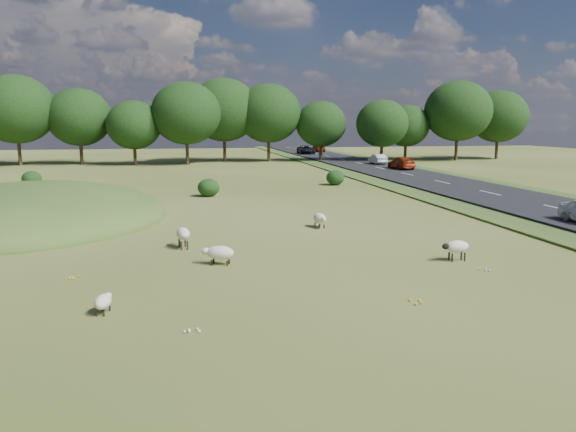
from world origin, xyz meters
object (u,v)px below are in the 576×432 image
at_px(sheep_0, 103,301).
at_px(sheep_2, 457,247).
at_px(sheep_4, 219,253).
at_px(sheep_3, 183,234).
at_px(car_5, 378,159).
at_px(sheep_5, 320,219).
at_px(car_2, 306,150).
at_px(car_3, 401,163).
at_px(car_0, 318,148).

xyz_separation_m(sheep_0, sheep_2, (13.19, 3.84, 0.23)).
bearing_deg(sheep_4, sheep_3, -45.95).
relative_size(sheep_3, car_5, 0.35).
xyz_separation_m(sheep_0, sheep_4, (3.75, 5.07, 0.12)).
bearing_deg(sheep_3, sheep_0, 156.02).
bearing_deg(sheep_4, sheep_5, -108.98).
height_order(sheep_2, car_2, car_2).
bearing_deg(car_2, sheep_5, -102.16).
bearing_deg(car_3, car_2, -83.38).
distance_m(sheep_4, car_0, 82.17).
relative_size(sheep_3, car_2, 0.26).
distance_m(sheep_4, car_2, 74.65).
bearing_deg(car_2, car_0, 60.56).
bearing_deg(sheep_4, sheep_0, 74.67).
height_order(car_2, car_5, car_2).
bearing_deg(sheep_3, car_2, -25.20).
bearing_deg(sheep_5, sheep_2, 17.65).
height_order(sheep_5, car_3, car_3).
bearing_deg(sheep_2, sheep_3, -26.72).
bearing_deg(car_5, car_3, 90.00).
height_order(car_2, car_3, car_2).
bearing_deg(sheep_2, sheep_4, -11.66).
bearing_deg(sheep_5, sheep_4, -46.43).
bearing_deg(car_2, car_3, -83.38).
height_order(sheep_3, car_5, car_5).
bearing_deg(car_5, car_0, -90.00).
bearing_deg(car_5, sheep_4, 63.38).
relative_size(car_0, car_5, 1.24).
xyz_separation_m(sheep_0, sheep_5, (9.57, 11.98, 0.12)).
bearing_deg(sheep_0, car_3, -18.85).
bearing_deg(car_2, sheep_2, -98.08).
distance_m(sheep_0, car_2, 80.56).
height_order(sheep_2, car_3, car_3).
bearing_deg(sheep_5, car_5, 149.81).
height_order(sheep_0, car_0, car_0).
xyz_separation_m(sheep_4, sheep_5, (5.82, 6.91, 0.00)).
bearing_deg(sheep_4, sheep_2, -166.30).
height_order(sheep_3, car_3, car_3).
relative_size(sheep_4, car_5, 0.36).
distance_m(sheep_2, sheep_3, 11.70).
relative_size(sheep_3, car_0, 0.28).
bearing_deg(car_0, car_2, 60.56).
bearing_deg(sheep_4, car_0, -85.58).
height_order(car_0, car_5, car_0).
relative_size(sheep_3, sheep_5, 0.98).
bearing_deg(sheep_0, car_2, -4.14).
bearing_deg(car_3, sheep_4, 58.92).
bearing_deg(sheep_0, sheep_4, -23.58).
distance_m(car_0, car_3, 39.49).
height_order(sheep_4, car_5, car_5).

